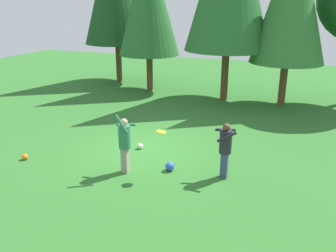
{
  "coord_description": "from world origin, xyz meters",
  "views": [
    {
      "loc": [
        4.54,
        -10.01,
        4.69
      ],
      "look_at": [
        0.88,
        -0.33,
        1.05
      ],
      "focal_mm": 38.08,
      "sensor_mm": 36.0,
      "label": 1
    }
  ],
  "objects_px": {
    "ball_white": "(140,146)",
    "ball_blue": "(170,166)",
    "ball_orange": "(25,157)",
    "person_thrower": "(125,141)",
    "person_catcher": "(225,146)",
    "frisbee": "(161,132)"
  },
  "relations": [
    {
      "from": "person_catcher",
      "to": "ball_orange",
      "type": "bearing_deg",
      "value": -7.97
    },
    {
      "from": "person_thrower",
      "to": "ball_white",
      "type": "xyz_separation_m",
      "value": [
        -0.33,
        1.7,
        -0.87
      ]
    },
    {
      "from": "ball_white",
      "to": "person_thrower",
      "type": "bearing_deg",
      "value": -78.95
    },
    {
      "from": "person_thrower",
      "to": "ball_orange",
      "type": "bearing_deg",
      "value": 178.3
    },
    {
      "from": "person_catcher",
      "to": "frisbee",
      "type": "distance_m",
      "value": 1.79
    },
    {
      "from": "frisbee",
      "to": "ball_white",
      "type": "height_order",
      "value": "frisbee"
    },
    {
      "from": "ball_white",
      "to": "ball_orange",
      "type": "bearing_deg",
      "value": -145.52
    },
    {
      "from": "frisbee",
      "to": "ball_blue",
      "type": "height_order",
      "value": "frisbee"
    },
    {
      "from": "person_catcher",
      "to": "ball_blue",
      "type": "bearing_deg",
      "value": -12.14
    },
    {
      "from": "frisbee",
      "to": "ball_white",
      "type": "relative_size",
      "value": 1.81
    },
    {
      "from": "ball_blue",
      "to": "ball_orange",
      "type": "distance_m",
      "value": 4.59
    },
    {
      "from": "person_thrower",
      "to": "frisbee",
      "type": "distance_m",
      "value": 1.13
    },
    {
      "from": "ball_blue",
      "to": "ball_orange",
      "type": "height_order",
      "value": "ball_blue"
    },
    {
      "from": "ball_white",
      "to": "ball_blue",
      "type": "height_order",
      "value": "ball_blue"
    },
    {
      "from": "person_catcher",
      "to": "frisbee",
      "type": "xyz_separation_m",
      "value": [
        -1.67,
        -0.53,
        0.38
      ]
    },
    {
      "from": "ball_blue",
      "to": "ball_orange",
      "type": "relative_size",
      "value": 1.4
    },
    {
      "from": "person_catcher",
      "to": "ball_white",
      "type": "distance_m",
      "value": 3.34
    },
    {
      "from": "ball_orange",
      "to": "frisbee",
      "type": "bearing_deg",
      "value": 6.6
    },
    {
      "from": "frisbee",
      "to": "ball_orange",
      "type": "height_order",
      "value": "frisbee"
    },
    {
      "from": "ball_white",
      "to": "ball_blue",
      "type": "xyz_separation_m",
      "value": [
        1.5,
        -1.18,
        0.03
      ]
    },
    {
      "from": "ball_white",
      "to": "person_catcher",
      "type": "bearing_deg",
      "value": -18.48
    },
    {
      "from": "person_thrower",
      "to": "person_catcher",
      "type": "xyz_separation_m",
      "value": [
        2.73,
        0.68,
        -0.03
      ]
    }
  ]
}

